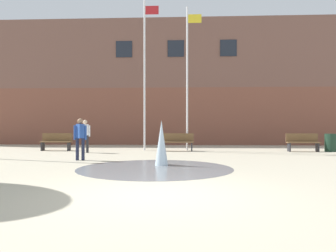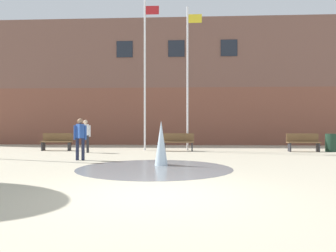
# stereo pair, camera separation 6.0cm
# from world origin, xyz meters

# --- Properties ---
(ground_plane) EXTENTS (100.00, 100.00, 0.00)m
(ground_plane) POSITION_xyz_m (0.00, 0.00, 0.00)
(ground_plane) COLOR #BCB299
(library_building) EXTENTS (36.00, 6.05, 8.60)m
(library_building) POSITION_xyz_m (0.00, 18.64, 4.30)
(library_building) COLOR brown
(library_building) RESTS_ON ground
(splash_fountain) EXTENTS (4.81, 4.81, 1.49)m
(splash_fountain) POSITION_xyz_m (-0.23, 4.29, 0.44)
(splash_fountain) COLOR gray
(splash_fountain) RESTS_ON ground
(park_bench_far_left) EXTENTS (1.60, 0.44, 0.91)m
(park_bench_far_left) POSITION_xyz_m (-6.15, 10.54, 0.48)
(park_bench_far_left) COLOR #28282D
(park_bench_far_left) RESTS_ON ground
(park_bench_center) EXTENTS (1.60, 0.44, 0.91)m
(park_bench_center) POSITION_xyz_m (0.25, 10.51, 0.48)
(park_bench_center) COLOR #28282D
(park_bench_center) RESTS_ON ground
(park_bench_under_right_flagpole) EXTENTS (1.60, 0.44, 0.91)m
(park_bench_under_right_flagpole) POSITION_xyz_m (6.54, 10.52, 0.48)
(park_bench_under_right_flagpole) COLOR #28282D
(park_bench_under_right_flagpole) RESTS_ON ground
(adult_watching) EXTENTS (0.50, 0.39, 1.59)m
(adult_watching) POSITION_xyz_m (-3.39, 5.92, 0.93)
(adult_watching) COLOR #1E233D
(adult_watching) RESTS_ON ground
(teen_by_trashcan) EXTENTS (0.50, 0.39, 1.59)m
(teen_by_trashcan) POSITION_xyz_m (-4.24, 9.33, 0.93)
(teen_by_trashcan) COLOR #28282D
(teen_by_trashcan) RESTS_ON ground
(flagpole_left) EXTENTS (0.80, 0.10, 8.05)m
(flagpole_left) POSITION_xyz_m (-1.51, 10.94, 4.27)
(flagpole_left) COLOR silver
(flagpole_left) RESTS_ON ground
(flagpole_right) EXTENTS (0.80, 0.10, 7.57)m
(flagpole_right) POSITION_xyz_m (0.75, 10.94, 4.03)
(flagpole_right) COLOR silver
(flagpole_right) RESTS_ON ground
(trash_can) EXTENTS (0.56, 0.56, 0.90)m
(trash_can) POSITION_xyz_m (7.94, 10.56, 0.45)
(trash_can) COLOR #193323
(trash_can) RESTS_ON ground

